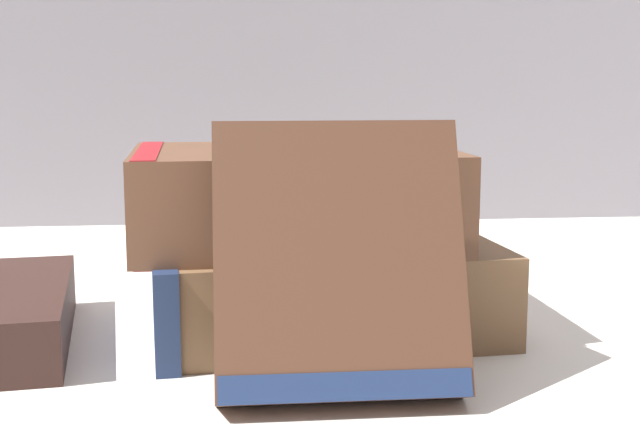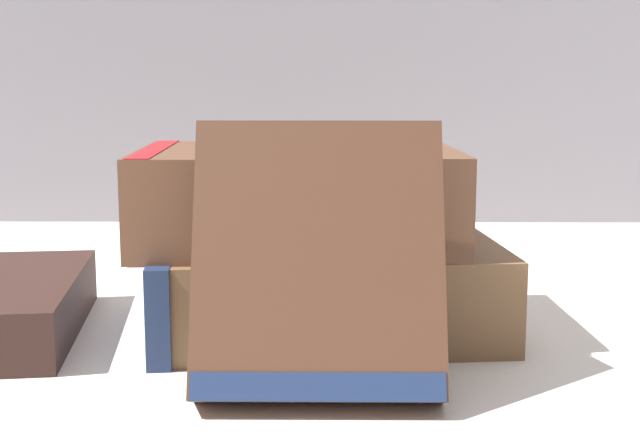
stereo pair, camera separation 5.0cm
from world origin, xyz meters
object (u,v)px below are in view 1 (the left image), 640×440
at_px(book_flat_top, 289,197).
at_px(pocket_watch, 343,145).
at_px(book_flat_bottom, 314,286).
at_px(book_leaning_front, 338,272).
at_px(reading_glasses, 235,277).

distance_m(book_flat_top, pocket_watch, 0.04).
bearing_deg(book_flat_top, book_flat_bottom, 6.16).
height_order(book_flat_bottom, pocket_watch, pocket_watch).
relative_size(book_flat_top, pocket_watch, 3.11).
bearing_deg(book_leaning_front, pocket_watch, 81.59).
bearing_deg(book_flat_top, book_leaning_front, -83.89).
relative_size(book_flat_bottom, book_leaning_front, 1.63).
distance_m(book_flat_top, book_leaning_front, 0.10).
bearing_deg(pocket_watch, book_leaning_front, -98.41).
bearing_deg(book_flat_top, pocket_watch, -20.87).
xyz_separation_m(book_leaning_front, pocket_watch, (0.01, 0.09, 0.05)).
distance_m(book_flat_top, reading_glasses, 0.15).
bearing_deg(book_flat_top, reading_glasses, 100.77).
distance_m(book_leaning_front, pocket_watch, 0.10).
xyz_separation_m(book_flat_bottom, reading_glasses, (-0.04, 0.13, -0.02)).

